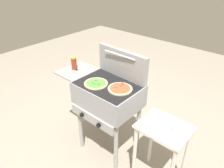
% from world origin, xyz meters
% --- Properties ---
extents(ground_plane, '(8.00, 8.00, 0.00)m').
position_xyz_m(ground_plane, '(0.00, 0.00, 0.00)').
color(ground_plane, gray).
extents(grill, '(0.96, 0.53, 0.90)m').
position_xyz_m(grill, '(-0.01, -0.00, 0.76)').
color(grill, gray).
rests_on(grill, ground_plane).
extents(grill_lid_open, '(0.63, 0.09, 0.30)m').
position_xyz_m(grill_lid_open, '(0.00, 0.21, 1.05)').
color(grill_lid_open, gray).
rests_on(grill_lid_open, grill).
extents(pizza_pepperoni, '(0.24, 0.24, 0.04)m').
position_xyz_m(pizza_pepperoni, '(0.15, 0.00, 0.91)').
color(pizza_pepperoni, beige).
rests_on(pizza_pepperoni, grill).
extents(pizza_veggie, '(0.24, 0.24, 0.04)m').
position_xyz_m(pizza_veggie, '(-0.09, -0.08, 0.91)').
color(pizza_veggie, '#E0C17F').
rests_on(pizza_veggie, grill).
extents(sauce_jar, '(0.06, 0.06, 0.15)m').
position_xyz_m(sauce_jar, '(-0.52, -0.00, 0.97)').
color(sauce_jar, maroon).
rests_on(sauce_jar, grill).
extents(prep_table, '(0.44, 0.36, 0.73)m').
position_xyz_m(prep_table, '(0.66, 0.00, 0.52)').
color(prep_table, beige).
rests_on(prep_table, ground_plane).
extents(topping_bowl_near, '(0.11, 0.11, 0.04)m').
position_xyz_m(topping_bowl_near, '(0.56, -0.06, 0.75)').
color(topping_bowl_near, silver).
rests_on(topping_bowl_near, prep_table).
extents(topping_bowl_far, '(0.11, 0.11, 0.04)m').
position_xyz_m(topping_bowl_far, '(0.78, 0.00, 0.75)').
color(topping_bowl_far, silver).
rests_on(topping_bowl_far, prep_table).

